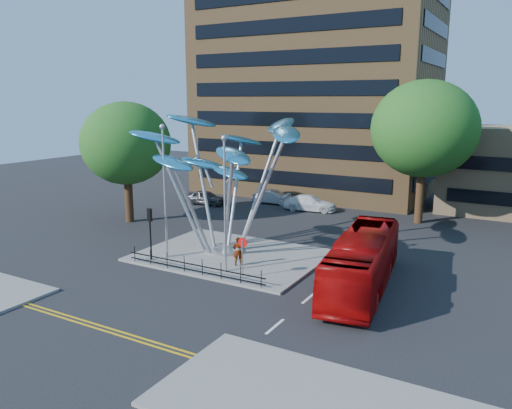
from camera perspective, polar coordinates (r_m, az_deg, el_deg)
The scene contains 18 objects.
ground at distance 28.95m, azimuth -7.58°, elevation -9.39°, with size 120.00×120.00×0.00m, color black.
traffic_island at distance 34.11m, azimuth -2.84°, elevation -5.83°, with size 12.00×9.00×0.15m, color slate.
double_yellow_near at distance 24.85m, azimuth -16.17°, elevation -13.51°, with size 40.00×0.12×0.01m, color gold.
double_yellow_far at distance 24.67m, azimuth -16.68°, elevation -13.74°, with size 40.00×0.12×0.01m, color gold.
brick_tower at distance 58.09m, azimuth 7.00°, elevation 16.34°, with size 25.00×15.00×30.00m, color brown.
tree_right at distance 44.27m, azimuth 18.69°, elevation 8.17°, with size 8.80×8.80×12.11m.
tree_left at distance 43.89m, azimuth -14.64°, elevation 6.75°, with size 7.60×7.60×10.32m.
leaf_sculpture at distance 33.82m, azimuth -3.88°, elevation 5.79°, with size 12.72×9.54×9.51m.
street_lamp_left at distance 32.94m, azimuth -10.43°, elevation 2.80°, with size 0.36×0.36×8.80m.
street_lamp_right at distance 29.64m, azimuth -3.59°, elevation 1.45°, with size 0.36×0.36×8.30m.
traffic_light_island at distance 33.06m, azimuth -12.03°, elevation -2.09°, with size 0.28×0.18×3.42m.
no_entry_sign_island at distance 29.25m, azimuth -1.55°, elevation -5.30°, with size 0.60×0.10×2.45m.
pedestrian_railing_front at distance 30.60m, azimuth -7.19°, elevation -7.09°, with size 10.00×0.06×1.00m.
red_bus at distance 28.75m, azimuth 12.07°, elevation -6.35°, with size 2.67×11.41×3.18m, color #920606.
pedestrian at distance 31.61m, azimuth -2.07°, elevation -5.38°, with size 0.67×0.44×1.85m, color gray.
parked_car_left at distance 50.68m, azimuth -5.75°, elevation 0.79°, with size 1.69×4.21×1.44m, color #3A3B41.
parked_car_mid at distance 50.83m, azimuth 2.01°, elevation 0.84°, with size 1.45×4.17×1.37m, color #AFB1B7.
parked_car_right at distance 47.99m, azimuth 6.19°, elevation 0.17°, with size 2.06×5.06×1.47m, color white.
Camera 1 is at (16.45, -21.38, 10.50)m, focal length 35.00 mm.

